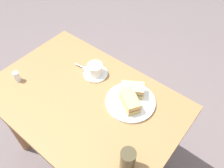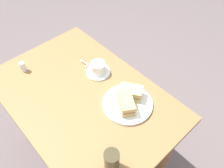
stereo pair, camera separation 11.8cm
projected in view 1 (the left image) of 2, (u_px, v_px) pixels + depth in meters
The scene contains 10 objects.
ground_plane at pixel (93, 155), 1.74m from camera, with size 6.00×6.00×0.00m, color #665859.
dining_table at pixel (86, 111), 1.29m from camera, with size 1.03×0.69×0.72m.
sandwich_plate at pixel (130, 102), 1.18m from camera, with size 0.26×0.26×0.01m, color white.
sandwich_front at pixel (130, 101), 1.13m from camera, with size 0.14×0.12×0.06m.
sandwich_back at pixel (132, 90), 1.18m from camera, with size 0.14×0.12×0.06m.
coffee_saucer at pixel (95, 74), 1.31m from camera, with size 0.14×0.14×0.01m, color white.
coffee_cup at pixel (95, 69), 1.28m from camera, with size 0.10×0.10×0.06m.
spoon at pixel (84, 68), 1.33m from camera, with size 0.10×0.03×0.01m.
salt_shaker at pixel (17, 77), 1.26m from camera, with size 0.03×0.03×0.06m, color silver.
drinking_glass at pixel (128, 160), 0.92m from camera, with size 0.06×0.06×0.13m, color #403824.
Camera 1 is at (-0.57, 0.47, 1.67)m, focal length 36.57 mm.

